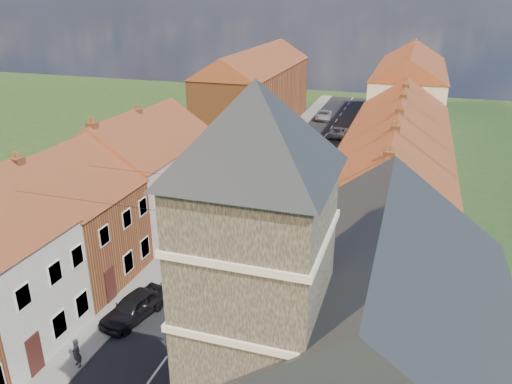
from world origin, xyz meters
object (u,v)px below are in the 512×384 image
at_px(car_near, 134,307).
at_px(car_mid, 236,197).
at_px(car_distant_b, 338,132).
at_px(car_far, 291,157).
at_px(church, 355,345).
at_px(car_distant, 323,115).
at_px(pedestrian_left, 77,353).
at_px(pedestrian_right_b, 324,216).
at_px(lamppost, 200,190).
at_px(pedestrian_right, 258,316).

xyz_separation_m(car_near, car_mid, (0.00, 16.50, 0.06)).
xyz_separation_m(car_mid, car_distant_b, (4.70, 24.18, -0.17)).
xyz_separation_m(car_mid, car_far, (1.70, 12.07, -0.09)).
relative_size(church, car_mid, 3.19).
relative_size(car_distant, pedestrian_left, 2.96).
bearing_deg(pedestrian_right_b, car_near, 67.74).
relative_size(car_mid, pedestrian_right_b, 3.06).
xyz_separation_m(church, pedestrian_right_b, (-4.70, 20.68, -4.98)).
bearing_deg(car_distant, car_mid, -97.51).
distance_m(church, car_near, 14.84).
bearing_deg(lamppost, pedestrian_right, -52.44).
relative_size(pedestrian_right, pedestrian_right_b, 1.11).
distance_m(car_far, pedestrian_right_b, 15.19).
xyz_separation_m(pedestrian_left, pedestrian_right_b, (8.36, 19.04, 0.03)).
height_order(lamppost, pedestrian_left, lamppost).
bearing_deg(pedestrian_right, car_mid, -52.97).
height_order(lamppost, car_near, lamppost).
xyz_separation_m(car_distant, pedestrian_right_b, (6.55, -34.24, 0.28)).
bearing_deg(pedestrian_left, car_distant, 107.93).
xyz_separation_m(pedestrian_left, car_distant_b, (5.20, 45.04, -0.25)).
relative_size(car_near, car_far, 0.89).
height_order(church, car_distant_b, church).
xyz_separation_m(car_distant, pedestrian_left, (-1.81, -53.28, 0.25)).
distance_m(car_distant, car_distant_b, 8.91).
height_order(church, pedestrian_right, church).
relative_size(church, lamppost, 2.53).
bearing_deg(car_far, lamppost, -92.56).
bearing_deg(car_near, pedestrian_right, 20.68).
height_order(church, pedestrian_left, church).
bearing_deg(car_near, pedestrian_left, -83.40).
relative_size(lamppost, car_far, 1.26).
distance_m(church, pedestrian_right_b, 21.78).
distance_m(lamppost, car_mid, 6.47).
bearing_deg(pedestrian_left, pedestrian_right, 55.35).
height_order(pedestrian_left, pedestrian_right_b, pedestrian_right_b).
xyz_separation_m(pedestrian_right, car_distant_b, (-2.20, 39.77, -0.37)).
bearing_deg(pedestrian_right_b, pedestrian_right, 91.92).
bearing_deg(pedestrian_right_b, pedestrian_left, 72.20).
bearing_deg(car_mid, pedestrian_right_b, -17.79).
bearing_deg(car_distant, car_near, -96.74).
xyz_separation_m(car_near, pedestrian_right_b, (7.86, 14.68, 0.18)).
bearing_deg(pedestrian_right, pedestrian_right_b, -80.84).
bearing_deg(church, car_distant, 101.58).
bearing_deg(lamppost, church, -51.70).
relative_size(car_near, car_mid, 0.89).
relative_size(pedestrian_left, car_distant_b, 0.34).
bearing_deg(car_distant, car_far, -94.10).
distance_m(car_near, car_distant, 48.94).
distance_m(church, pedestrian_left, 14.08).
height_order(pedestrian_left, car_distant_b, pedestrian_left).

